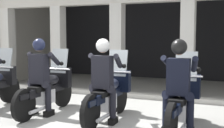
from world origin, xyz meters
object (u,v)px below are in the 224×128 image
motorcycle_right (181,101)px  police_officer_center (103,73)px  motorcycle_left (48,89)px  police_officer_left (40,70)px  police_officer_right (179,78)px  motorcycle_center (109,94)px

motorcycle_right → police_officer_center: bearing=-173.8°
police_officer_center → motorcycle_left: bearing=165.2°
police_officer_left → police_officer_right: bearing=-6.2°
motorcycle_center → motorcycle_left: bearing=176.5°
motorcycle_center → police_officer_right: size_ratio=1.29×
police_officer_center → police_officer_right: 1.43m
motorcycle_right → motorcycle_center: bearing=174.8°
police_officer_left → police_officer_right: same height
motorcycle_left → motorcycle_center: size_ratio=1.00×
motorcycle_left → police_officer_right: (2.84, -0.41, 0.44)m
police_officer_left → police_officer_center: (1.42, -0.00, 0.00)m
motorcycle_right → police_officer_right: 0.52m
motorcycle_left → police_officer_right: bearing=-11.8°
motorcycle_left → motorcycle_right: size_ratio=1.00×
motorcycle_right → police_officer_right: size_ratio=1.29×
police_officer_center → motorcycle_center: bearing=86.4°
motorcycle_right → police_officer_right: bearing=-90.3°
motorcycle_left → motorcycle_right: bearing=-6.2°
motorcycle_center → police_officer_right: police_officer_right is taller
motorcycle_left → police_officer_left: (-0.00, -0.28, 0.44)m
police_officer_center → police_officer_left: bearing=176.5°
police_officer_left → police_officer_right: 2.85m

